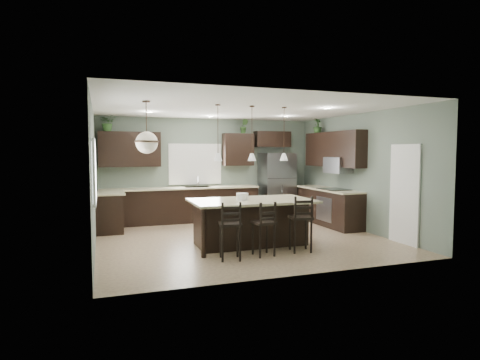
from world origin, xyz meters
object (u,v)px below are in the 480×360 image
object	(u,v)px
serving_dish	(242,197)
bar_stool_center	(264,229)
kitchen_island	(252,222)
plant_back_left	(108,122)
refrigerator	(277,185)
bar_stool_left	(230,231)
bar_stool_right	(301,224)

from	to	relation	value
serving_dish	bar_stool_center	xyz separation A→B (m)	(0.11, -0.85, -0.50)
kitchen_island	plant_back_left	distance (m)	4.69
refrigerator	serving_dish	distance (m)	3.67
refrigerator	bar_stool_center	xyz separation A→B (m)	(-2.00, -3.85, -0.43)
refrigerator	bar_stool_left	size ratio (longest dim) A/B	1.79
serving_dish	bar_stool_right	world-z (taller)	bar_stool_right
kitchen_island	bar_stool_right	bearing A→B (deg)	-49.01
refrigerator	serving_dish	world-z (taller)	refrigerator
kitchen_island	serving_dish	distance (m)	0.57
refrigerator	bar_stool_right	world-z (taller)	refrigerator
bar_stool_right	plant_back_left	bearing A→B (deg)	140.43
bar_stool_left	bar_stool_center	size ratio (longest dim) A/B	1.04
plant_back_left	bar_stool_center	bearing A→B (deg)	-57.60
kitchen_island	bar_stool_center	xyz separation A→B (m)	(-0.09, -0.85, 0.04)
refrigerator	bar_stool_center	bearing A→B (deg)	-117.51
refrigerator	plant_back_left	bearing A→B (deg)	177.51
serving_dish	bar_stool_right	bearing A→B (deg)	-42.11
serving_dish	bar_stool_right	size ratio (longest dim) A/B	0.22
kitchen_island	refrigerator	bearing A→B (deg)	57.93
serving_dish	bar_stool_left	bearing A→B (deg)	-121.06
bar_stool_right	refrigerator	bearing A→B (deg)	82.58
bar_stool_left	serving_dish	bearing A→B (deg)	69.81
bar_stool_left	kitchen_island	bearing A→B (deg)	61.40
serving_dish	bar_stool_center	bearing A→B (deg)	-82.81
refrigerator	plant_back_left	size ratio (longest dim) A/B	4.12
bar_stool_left	plant_back_left	bearing A→B (deg)	125.84
kitchen_island	serving_dish	size ratio (longest dim) A/B	10.13
kitchen_island	plant_back_left	world-z (taller)	plant_back_left
serving_dish	bar_stool_left	world-z (taller)	serving_dish
serving_dish	bar_stool_center	size ratio (longest dim) A/B	0.24
refrigerator	bar_stool_left	xyz separation A→B (m)	(-2.66, -3.91, -0.41)
bar_stool_center	kitchen_island	bearing A→B (deg)	78.48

